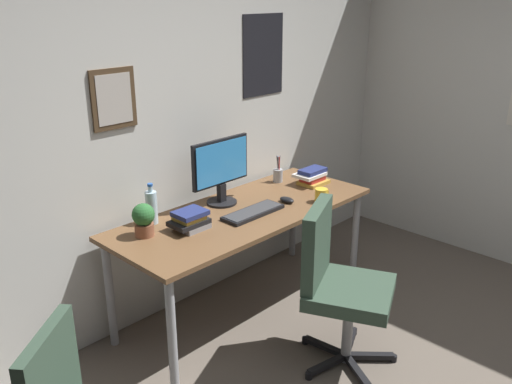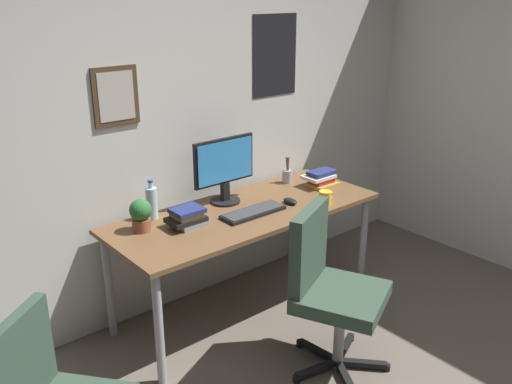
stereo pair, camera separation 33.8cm
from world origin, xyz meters
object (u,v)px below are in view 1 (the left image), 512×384
computer_mouse (287,200)px  potted_plant (144,219)px  coffee_mug_near (321,195)px  monitor (221,169)px  book_stack_right (190,220)px  pen_cup (278,175)px  keyboard (253,212)px  office_chair (337,279)px  water_bottle (152,207)px  book_stack_left (312,177)px

computer_mouse → potted_plant: size_ratio=0.56×
coffee_mug_near → potted_plant: potted_plant is taller
monitor → book_stack_right: bearing=-156.9°
pen_cup → keyboard: bearing=-152.2°
monitor → pen_cup: (0.58, 0.02, -0.19)m
office_chair → potted_plant: bearing=125.8°
book_stack_right → water_bottle: bearing=113.6°
computer_mouse → water_bottle: 0.90m
keyboard → coffee_mug_near: bearing=-20.5°
monitor → office_chair: bearing=-90.5°
office_chair → pen_cup: (0.59, 0.97, 0.25)m
office_chair → monitor: size_ratio=2.07×
coffee_mug_near → potted_plant: 1.20m
computer_mouse → monitor: bearing=135.6°
computer_mouse → office_chair: bearing=-116.1°
keyboard → book_stack_right: 0.44m
monitor → potted_plant: size_ratio=2.36×
monitor → book_stack_right: monitor is taller
office_chair → water_bottle: water_bottle is taller
monitor → water_bottle: bearing=173.6°
book_stack_right → monitor: bearing=23.1°
office_chair → book_stack_right: (-0.40, 0.78, 0.25)m
office_chair → potted_plant: 1.14m
keyboard → monitor: bearing=91.8°
office_chair → coffee_mug_near: office_chair is taller
computer_mouse → coffee_mug_near: coffee_mug_near is taller
water_bottle → book_stack_right: (0.10, -0.23, -0.05)m
monitor → pen_cup: size_ratio=2.30×
monitor → keyboard: monitor is taller
keyboard → pen_cup: pen_cup is taller
pen_cup → book_stack_right: (-0.99, -0.19, 0.00)m
water_bottle → pen_cup: size_ratio=1.26×
monitor → keyboard: (0.01, -0.28, -0.23)m
water_bottle → book_stack_right: water_bottle is taller
office_chair → book_stack_right: office_chair is taller
coffee_mug_near → book_stack_right: size_ratio=0.56×
keyboard → water_bottle: bearing=146.9°
book_stack_right → coffee_mug_near: bearing=-17.6°
coffee_mug_near → potted_plant: (-1.13, 0.40, 0.06)m
potted_plant → book_stack_right: bearing=-26.0°
water_bottle → keyboard: bearing=-33.1°
coffee_mug_near → book_stack_left: (0.24, 0.27, 0.01)m
computer_mouse → book_stack_right: 0.73m
potted_plant → book_stack_left: size_ratio=0.83×
keyboard → book_stack_left: size_ratio=1.84×
monitor → book_stack_right: (-0.41, -0.18, -0.18)m
book_stack_right → book_stack_left: bearing=-0.7°
potted_plant → book_stack_left: potted_plant is taller
office_chair → water_bottle: bearing=116.5°
pen_cup → book_stack_left: bearing=-56.4°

